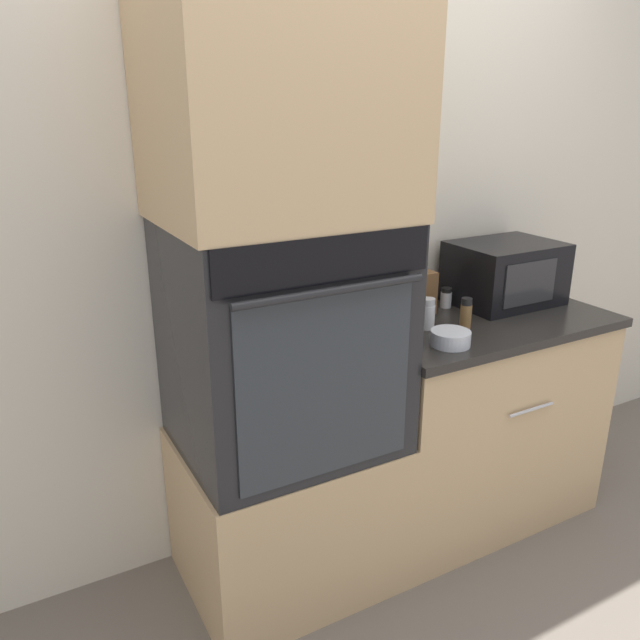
% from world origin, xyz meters
% --- Properties ---
extents(ground_plane, '(12.00, 12.00, 0.00)m').
position_xyz_m(ground_plane, '(0.00, 0.00, 0.00)').
color(ground_plane, '#6B6056').
extents(wall_back, '(8.00, 0.05, 2.50)m').
position_xyz_m(wall_back, '(0.00, 0.63, 1.25)').
color(wall_back, beige).
rests_on(wall_back, ground_plane).
extents(oven_cabinet_base, '(0.73, 0.60, 0.58)m').
position_xyz_m(oven_cabinet_base, '(-0.37, 0.30, 0.29)').
color(oven_cabinet_base, tan).
rests_on(oven_cabinet_base, ground_plane).
extents(wall_oven, '(0.71, 0.64, 0.78)m').
position_xyz_m(wall_oven, '(-0.37, 0.30, 0.97)').
color(wall_oven, black).
rests_on(wall_oven, oven_cabinet_base).
extents(oven_cabinet_upper, '(0.73, 0.60, 0.78)m').
position_xyz_m(oven_cabinet_upper, '(-0.37, 0.30, 1.75)').
color(oven_cabinet_upper, tan).
rests_on(oven_cabinet_upper, wall_oven).
extents(counter_unit, '(1.03, 0.63, 0.89)m').
position_xyz_m(counter_unit, '(0.51, 0.30, 0.45)').
color(counter_unit, tan).
rests_on(counter_unit, ground_plane).
extents(microwave, '(0.44, 0.34, 0.26)m').
position_xyz_m(microwave, '(0.72, 0.40, 1.02)').
color(microwave, black).
rests_on(microwave, counter_unit).
extents(knife_block, '(0.10, 0.15, 0.22)m').
position_xyz_m(knife_block, '(0.32, 0.48, 0.98)').
color(knife_block, brown).
rests_on(knife_block, counter_unit).
extents(bowl, '(0.14, 0.14, 0.05)m').
position_xyz_m(bowl, '(0.20, 0.11, 0.92)').
color(bowl, silver).
rests_on(bowl, counter_unit).
extents(condiment_jar_near, '(0.05, 0.05, 0.11)m').
position_xyz_m(condiment_jar_near, '(0.08, 0.34, 0.95)').
color(condiment_jar_near, '#427047').
rests_on(condiment_jar_near, counter_unit).
extents(condiment_jar_mid, '(0.06, 0.06, 0.12)m').
position_xyz_m(condiment_jar_mid, '(0.23, 0.29, 0.95)').
color(condiment_jar_mid, silver).
rests_on(condiment_jar_mid, counter_unit).
extents(condiment_jar_far, '(0.05, 0.05, 0.08)m').
position_xyz_m(condiment_jar_far, '(0.46, 0.46, 0.93)').
color(condiment_jar_far, silver).
rests_on(condiment_jar_far, counter_unit).
extents(condiment_jar_back, '(0.04, 0.04, 0.12)m').
position_xyz_m(condiment_jar_back, '(0.36, 0.22, 0.95)').
color(condiment_jar_back, brown).
rests_on(condiment_jar_back, counter_unit).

